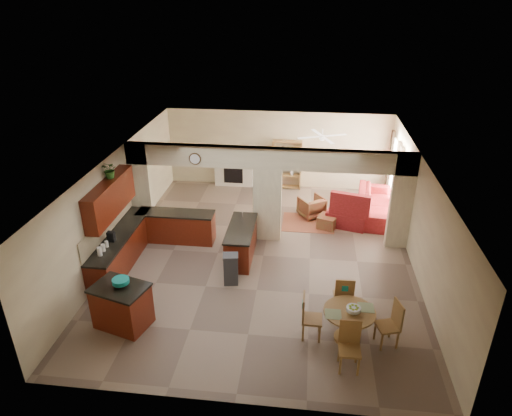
# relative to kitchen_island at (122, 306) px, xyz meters

# --- Properties ---
(floor) EXTENTS (10.00, 10.00, 0.00)m
(floor) POSITION_rel_kitchen_island_xyz_m (2.76, 3.19, -0.50)
(floor) COLOR #766252
(floor) RESTS_ON ground
(ceiling) EXTENTS (10.00, 10.00, 0.00)m
(ceiling) POSITION_rel_kitchen_island_xyz_m (2.76, 3.19, 2.30)
(ceiling) COLOR white
(ceiling) RESTS_ON wall_back
(wall_back) EXTENTS (8.00, 0.00, 8.00)m
(wall_back) POSITION_rel_kitchen_island_xyz_m (2.76, 8.19, 0.90)
(wall_back) COLOR beige
(wall_back) RESTS_ON floor
(wall_front) EXTENTS (8.00, 0.00, 8.00)m
(wall_front) POSITION_rel_kitchen_island_xyz_m (2.76, -1.81, 0.90)
(wall_front) COLOR beige
(wall_front) RESTS_ON floor
(wall_left) EXTENTS (0.00, 10.00, 10.00)m
(wall_left) POSITION_rel_kitchen_island_xyz_m (-1.24, 3.19, 0.90)
(wall_left) COLOR beige
(wall_left) RESTS_ON floor
(wall_right) EXTENTS (0.00, 10.00, 10.00)m
(wall_right) POSITION_rel_kitchen_island_xyz_m (6.76, 3.19, 0.90)
(wall_right) COLOR beige
(wall_right) RESTS_ON floor
(partition_left_pier) EXTENTS (0.60, 0.25, 2.80)m
(partition_left_pier) POSITION_rel_kitchen_island_xyz_m (-0.94, 4.19, 0.90)
(partition_left_pier) COLOR beige
(partition_left_pier) RESTS_ON floor
(partition_center_pier) EXTENTS (0.80, 0.25, 2.20)m
(partition_center_pier) POSITION_rel_kitchen_island_xyz_m (2.76, 4.19, 0.60)
(partition_center_pier) COLOR beige
(partition_center_pier) RESTS_ON floor
(partition_right_pier) EXTENTS (0.60, 0.25, 2.80)m
(partition_right_pier) POSITION_rel_kitchen_island_xyz_m (6.46, 4.19, 0.90)
(partition_right_pier) COLOR beige
(partition_right_pier) RESTS_ON floor
(partition_header) EXTENTS (8.00, 0.25, 0.60)m
(partition_header) POSITION_rel_kitchen_island_xyz_m (2.76, 4.19, 2.00)
(partition_header) COLOR beige
(partition_header) RESTS_ON partition_center_pier
(kitchen_counter) EXTENTS (2.52, 3.29, 1.48)m
(kitchen_counter) POSITION_rel_kitchen_island_xyz_m (-0.51, 2.94, -0.04)
(kitchen_counter) COLOR #431507
(kitchen_counter) RESTS_ON floor
(upper_cabinets) EXTENTS (0.35, 2.40, 0.90)m
(upper_cabinets) POSITION_rel_kitchen_island_xyz_m (-1.06, 2.39, 1.42)
(upper_cabinets) COLOR #431507
(upper_cabinets) RESTS_ON wall_left
(peninsula) EXTENTS (0.70, 1.85, 0.91)m
(peninsula) POSITION_rel_kitchen_island_xyz_m (2.16, 3.07, -0.04)
(peninsula) COLOR #431507
(peninsula) RESTS_ON floor
(wall_clock) EXTENTS (0.34, 0.03, 0.34)m
(wall_clock) POSITION_rel_kitchen_island_xyz_m (0.76, 4.04, 1.95)
(wall_clock) COLOR #52371B
(wall_clock) RESTS_ON partition_header
(rug) EXTENTS (1.60, 1.30, 0.01)m
(rug) POSITION_rel_kitchen_island_xyz_m (3.96, 5.29, -0.50)
(rug) COLOR #995837
(rug) RESTS_ON floor
(fireplace) EXTENTS (1.60, 0.35, 1.20)m
(fireplace) POSITION_rel_kitchen_island_xyz_m (1.16, 8.02, 0.11)
(fireplace) COLOR beige
(fireplace) RESTS_ON floor
(shelving_unit) EXTENTS (1.00, 0.32, 1.80)m
(shelving_unit) POSITION_rel_kitchen_island_xyz_m (3.11, 8.01, 0.40)
(shelving_unit) COLOR brown
(shelving_unit) RESTS_ON floor
(window_a) EXTENTS (0.02, 0.90, 1.90)m
(window_a) POSITION_rel_kitchen_island_xyz_m (6.73, 5.49, 0.70)
(window_a) COLOR white
(window_a) RESTS_ON wall_right
(window_b) EXTENTS (0.02, 0.90, 1.90)m
(window_b) POSITION_rel_kitchen_island_xyz_m (6.73, 7.19, 0.70)
(window_b) COLOR white
(window_b) RESTS_ON wall_right
(glazed_door) EXTENTS (0.02, 0.70, 2.10)m
(glazed_door) POSITION_rel_kitchen_island_xyz_m (6.73, 6.34, 0.55)
(glazed_door) COLOR white
(glazed_door) RESTS_ON wall_right
(drape_a_left) EXTENTS (0.10, 0.28, 2.30)m
(drape_a_left) POSITION_rel_kitchen_island_xyz_m (6.69, 4.89, 0.70)
(drape_a_left) COLOR #3E1819
(drape_a_left) RESTS_ON wall_right
(drape_a_right) EXTENTS (0.10, 0.28, 2.30)m
(drape_a_right) POSITION_rel_kitchen_island_xyz_m (6.69, 6.09, 0.70)
(drape_a_right) COLOR #3E1819
(drape_a_right) RESTS_ON wall_right
(drape_b_left) EXTENTS (0.10, 0.28, 2.30)m
(drape_b_left) POSITION_rel_kitchen_island_xyz_m (6.69, 6.59, 0.70)
(drape_b_left) COLOR #3E1819
(drape_b_left) RESTS_ON wall_right
(drape_b_right) EXTENTS (0.10, 0.28, 2.30)m
(drape_b_right) POSITION_rel_kitchen_island_xyz_m (6.69, 7.79, 0.70)
(drape_b_right) COLOR #3E1819
(drape_b_right) RESTS_ON wall_right
(ceiling_fan) EXTENTS (1.00, 1.00, 0.10)m
(ceiling_fan) POSITION_rel_kitchen_island_xyz_m (4.26, 6.19, 2.06)
(ceiling_fan) COLOR white
(ceiling_fan) RESTS_ON ceiling
(kitchen_island) EXTENTS (1.34, 1.11, 1.00)m
(kitchen_island) POSITION_rel_kitchen_island_xyz_m (0.00, 0.00, 0.00)
(kitchen_island) COLOR #431507
(kitchen_island) RESTS_ON floor
(teal_bowl) EXTENTS (0.36, 0.36, 0.17)m
(teal_bowl) POSITION_rel_kitchen_island_xyz_m (0.03, 0.05, 0.58)
(teal_bowl) COLOR #148A84
(teal_bowl) RESTS_ON kitchen_island
(trash_can) EXTENTS (0.39, 0.35, 0.75)m
(trash_can) POSITION_rel_kitchen_island_xyz_m (2.08, 1.82, -0.13)
(trash_can) COLOR #323235
(trash_can) RESTS_ON floor
(dining_table) EXTENTS (1.07, 1.07, 0.73)m
(dining_table) POSITION_rel_kitchen_island_xyz_m (4.85, 0.10, -0.01)
(dining_table) COLOR brown
(dining_table) RESTS_ON floor
(fruit_bowl) EXTENTS (0.29, 0.29, 0.16)m
(fruit_bowl) POSITION_rel_kitchen_island_xyz_m (4.91, 0.05, 0.31)
(fruit_bowl) COLOR #86B025
(fruit_bowl) RESTS_ON dining_table
(sofa) EXTENTS (2.80, 1.37, 0.79)m
(sofa) POSITION_rel_kitchen_island_xyz_m (6.06, 6.11, -0.11)
(sofa) COLOR maroon
(sofa) RESTS_ON floor
(chaise) EXTENTS (1.42, 1.26, 0.48)m
(chaise) POSITION_rel_kitchen_island_xyz_m (5.17, 5.39, -0.26)
(chaise) COLOR maroon
(chaise) RESTS_ON floor
(armchair) EXTENTS (1.00, 1.00, 0.67)m
(armchair) POSITION_rel_kitchen_island_xyz_m (4.05, 5.78, -0.17)
(armchair) COLOR maroon
(armchair) RESTS_ON floor
(ottoman) EXTENTS (0.69, 0.69, 0.39)m
(ottoman) POSITION_rel_kitchen_island_xyz_m (4.54, 5.05, -0.31)
(ottoman) COLOR maroon
(ottoman) RESTS_ON floor
(plant) EXTENTS (0.48, 0.44, 0.44)m
(plant) POSITION_rel_kitchen_island_xyz_m (-1.06, 2.62, 2.09)
(plant) COLOR #1A4B14
(plant) RESTS_ON upper_cabinets
(chair_north) EXTENTS (0.43, 0.44, 1.02)m
(chair_north) POSITION_rel_kitchen_island_xyz_m (4.78, 0.87, 0.05)
(chair_north) COLOR brown
(chair_north) RESTS_ON floor
(chair_east) EXTENTS (0.52, 0.52, 1.02)m
(chair_east) POSITION_rel_kitchen_island_xyz_m (5.71, 0.07, 0.05)
(chair_east) COLOR brown
(chair_east) RESTS_ON floor
(chair_south) EXTENTS (0.43, 0.44, 1.02)m
(chair_south) POSITION_rel_kitchen_island_xyz_m (4.81, -0.65, 0.05)
(chair_south) COLOR brown
(chair_south) RESTS_ON floor
(chair_west) EXTENTS (0.43, 0.42, 1.02)m
(chair_west) POSITION_rel_kitchen_island_xyz_m (4.01, 0.10, 0.05)
(chair_west) COLOR brown
(chair_west) RESTS_ON floor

